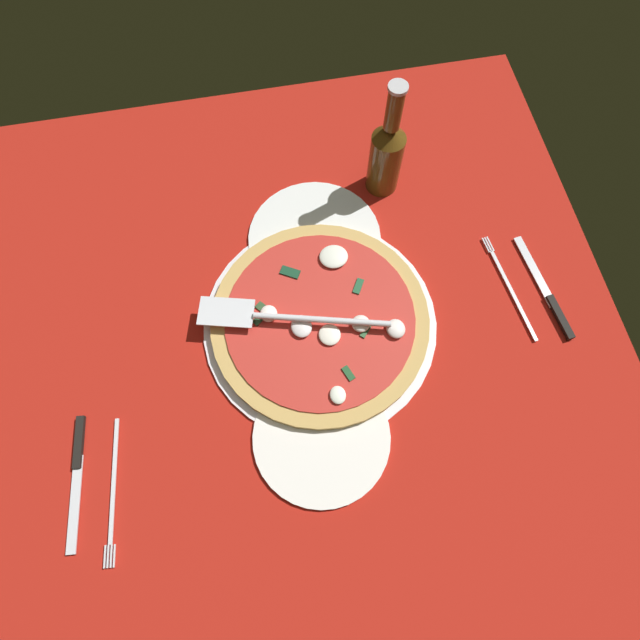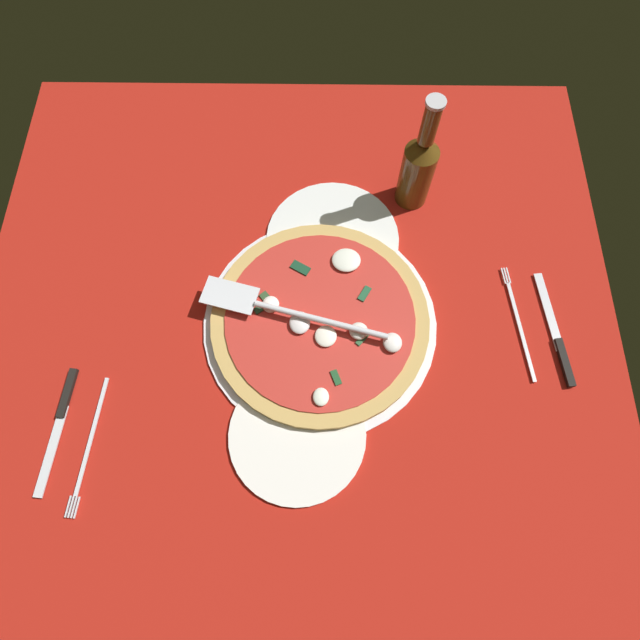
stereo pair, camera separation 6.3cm
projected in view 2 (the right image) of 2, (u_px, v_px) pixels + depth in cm
name	position (u px, v px, depth cm)	size (l,w,h in cm)	color
ground_plane	(296.00, 331.00, 86.79)	(107.09, 107.09, 0.80)	#A71B12
checker_pattern	(296.00, 330.00, 86.37)	(107.09, 107.09, 0.10)	silver
pizza_pan	(320.00, 323.00, 86.34)	(38.61, 38.61, 0.80)	silver
dinner_plate_left	(333.00, 239.00, 92.22)	(23.45, 23.45, 1.00)	white
dinner_plate_right	(297.00, 435.00, 79.39)	(21.04, 21.04, 1.00)	white
pizza	(321.00, 320.00, 85.09)	(35.79, 35.79, 3.20)	tan
pizza_server	(286.00, 309.00, 82.96)	(10.63, 30.39, 1.00)	silver
place_setting_near	(75.00, 432.00, 79.70)	(22.62, 13.99, 1.40)	white
place_setting_far	(538.00, 331.00, 85.85)	(21.73, 14.48, 1.40)	white
beer_bottle	(418.00, 167.00, 87.84)	(5.86, 5.86, 23.52)	#533811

